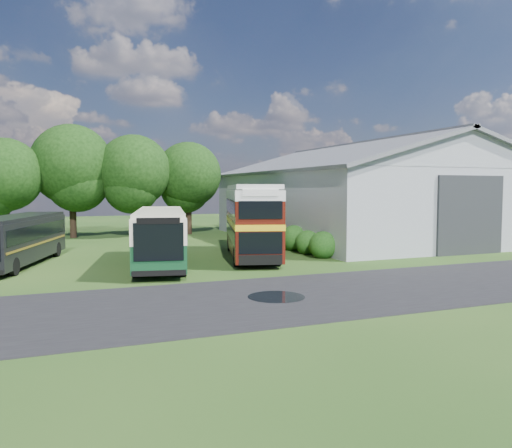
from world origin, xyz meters
name	(u,v)px	position (x,y,z in m)	size (l,w,h in m)	color
ground	(279,281)	(0.00, 0.00, 0.00)	(120.00, 120.00, 0.00)	#1C3B12
asphalt_road	(375,289)	(3.00, -3.00, 0.00)	(60.00, 8.00, 0.02)	black
puddle	(276,297)	(-1.50, -3.00, 0.00)	(2.20, 2.20, 0.01)	black
storage_shed	(362,189)	(15.00, 15.98, 4.17)	(18.80, 24.80, 8.15)	gray
tree_left_b	(5,175)	(-13.00, 23.50, 5.25)	(5.78, 5.78, 8.16)	black
tree_mid	(72,165)	(-8.00, 24.80, 6.18)	(6.80, 6.80, 9.60)	black
tree_right_a	(134,171)	(-3.00, 23.80, 5.69)	(6.26, 6.26, 8.83)	black
tree_right_b	(188,175)	(2.00, 24.60, 5.44)	(5.98, 5.98, 8.45)	black
shrub_front	(323,258)	(5.60, 6.00, 0.00)	(1.70, 1.70, 1.70)	#194714
shrub_mid	(307,254)	(5.60, 8.00, 0.00)	(1.60, 1.60, 1.60)	#194714
shrub_back	(294,250)	(5.60, 10.00, 0.00)	(1.80, 1.80, 1.80)	#194714
bus_green_single	(160,236)	(-4.01, 6.89, 1.61)	(4.71, 11.24, 3.02)	black
bus_maroon_double	(251,221)	(1.68, 7.84, 2.19)	(5.30, 10.52, 4.39)	black
bus_dark_single	(19,239)	(-11.21, 9.57, 1.44)	(4.89, 10.06, 2.71)	black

